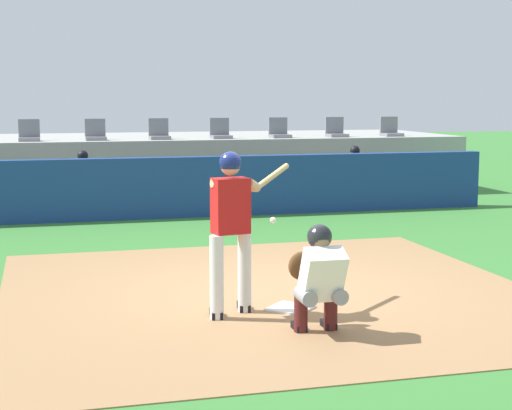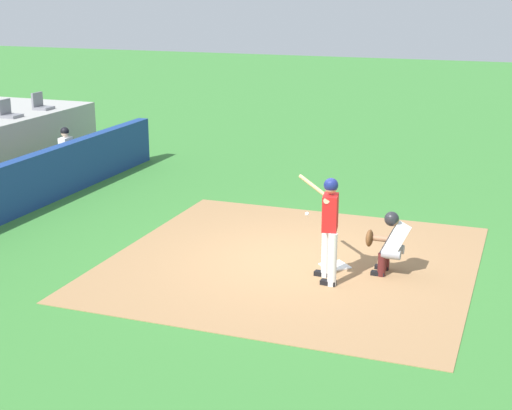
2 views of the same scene
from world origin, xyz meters
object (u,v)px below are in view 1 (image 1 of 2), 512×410
at_px(stadium_seat_5, 220,133).
at_px(stadium_seat_3, 96,134).
at_px(home_plate, 290,308).
at_px(stadium_seat_2, 29,135).
at_px(stadium_seat_8, 391,131).
at_px(stadium_seat_7, 336,131).
at_px(batter_at_plate, 232,222).
at_px(dugout_player_0, 84,182).
at_px(catcher_crouched, 318,275).
at_px(dugout_player_1, 357,174).
at_px(stadium_seat_4, 159,133).
at_px(stadium_seat_6, 279,132).

bearing_deg(stadium_seat_5, stadium_seat_3, 180.00).
height_order(home_plate, stadium_seat_2, stadium_seat_2).
height_order(stadium_seat_2, stadium_seat_8, same).
bearing_deg(stadium_seat_7, batter_at_plate, -116.11).
bearing_deg(dugout_player_0, home_plate, -77.30).
distance_m(home_plate, stadium_seat_5, 10.39).
relative_size(dugout_player_0, stadium_seat_3, 2.71).
xyz_separation_m(catcher_crouched, dugout_player_0, (-1.83, 9.09, 0.06)).
height_order(catcher_crouched, stadium_seat_2, stadium_seat_2).
bearing_deg(home_plate, stadium_seat_8, 60.42).
distance_m(catcher_crouched, dugout_player_1, 9.97).
relative_size(stadium_seat_4, stadium_seat_7, 1.00).
bearing_deg(stadium_seat_3, batter_at_plate, -85.70).
xyz_separation_m(batter_at_plate, catcher_crouched, (0.67, -0.91, -0.43)).
xyz_separation_m(home_plate, stadium_seat_8, (5.78, 10.18, 1.51)).
distance_m(home_plate, stadium_seat_8, 11.80).
height_order(dugout_player_0, stadium_seat_3, stadium_seat_3).
height_order(dugout_player_1, stadium_seat_6, stadium_seat_6).
height_order(home_plate, stadium_seat_8, stadium_seat_8).
xyz_separation_m(batter_at_plate, stadium_seat_2, (-2.21, 10.22, 0.50)).
bearing_deg(stadium_seat_2, stadium_seat_3, 0.00).
height_order(dugout_player_0, stadium_seat_8, stadium_seat_8).
bearing_deg(stadium_seat_2, dugout_player_0, -62.62).
xyz_separation_m(catcher_crouched, stadium_seat_7, (4.34, 11.13, 0.93)).
distance_m(dugout_player_0, dugout_player_1, 5.91).
bearing_deg(stadium_seat_8, batter_at_plate, -122.27).
height_order(catcher_crouched, stadium_seat_4, stadium_seat_4).
bearing_deg(stadium_seat_7, stadium_seat_6, 180.00).
distance_m(batter_at_plate, stadium_seat_7, 11.39).
relative_size(home_plate, stadium_seat_3, 0.92).
height_order(batter_at_plate, stadium_seat_4, stadium_seat_4).
xyz_separation_m(stadium_seat_2, stadium_seat_5, (4.33, 0.00, 0.00)).
relative_size(dugout_player_0, stadium_seat_2, 2.71).
distance_m(catcher_crouched, stadium_seat_6, 11.54).
distance_m(stadium_seat_4, stadium_seat_6, 2.89).
xyz_separation_m(dugout_player_0, stadium_seat_6, (4.72, 2.03, 0.86)).
bearing_deg(stadium_seat_6, stadium_seat_5, 180.00).
relative_size(dugout_player_0, stadium_seat_8, 2.71).
distance_m(stadium_seat_5, stadium_seat_6, 1.44).
xyz_separation_m(batter_at_plate, stadium_seat_6, (3.57, 10.22, 0.50)).
bearing_deg(dugout_player_0, stadium_seat_5, 31.82).
bearing_deg(home_plate, stadium_seat_4, 90.00).
xyz_separation_m(dugout_player_0, stadium_seat_2, (-1.05, 2.03, 0.86)).
relative_size(home_plate, stadium_seat_6, 0.92).
height_order(dugout_player_0, dugout_player_1, same).
relative_size(stadium_seat_3, stadium_seat_6, 1.00).
relative_size(batter_at_plate, stadium_seat_4, 3.76).
bearing_deg(catcher_crouched, home_plate, 89.70).
bearing_deg(batter_at_plate, dugout_player_1, 59.89).
bearing_deg(stadium_seat_6, stadium_seat_3, 180.00).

